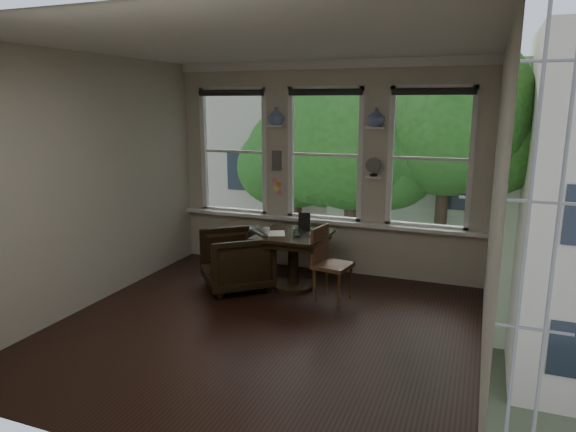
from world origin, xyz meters
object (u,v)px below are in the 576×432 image
at_px(table, 293,261).
at_px(side_chair_right, 333,265).
at_px(armchair_left, 236,260).
at_px(laptop, 315,236).
at_px(mug, 266,231).

xyz_separation_m(table, side_chair_right, (0.61, -0.22, 0.09)).
height_order(armchair_left, laptop, armchair_left).
bearing_deg(side_chair_right, laptop, 72.45).
height_order(laptop, mug, mug).
bearing_deg(laptop, armchair_left, -141.18).
bearing_deg(side_chair_right, armchair_left, 102.09).
distance_m(side_chair_right, laptop, 0.44).
xyz_separation_m(side_chair_right, laptop, (-0.29, 0.15, 0.30)).
bearing_deg(laptop, mug, -144.72).
bearing_deg(table, side_chair_right, -20.16).
bearing_deg(table, armchair_left, -158.55).
relative_size(armchair_left, laptop, 2.58).
height_order(table, armchair_left, armchair_left).
relative_size(armchair_left, side_chair_right, 0.93).
xyz_separation_m(armchair_left, mug, (0.39, 0.12, 0.41)).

